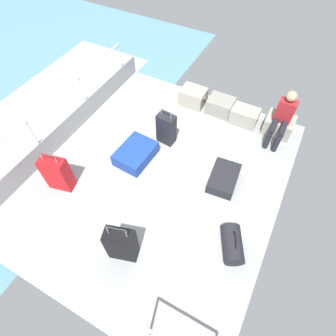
# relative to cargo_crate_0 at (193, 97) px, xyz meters

# --- Properties ---
(ground_plane) EXTENTS (4.40, 5.20, 0.06)m
(ground_plane) POSITION_rel_cargo_crate_0_xyz_m (0.30, -2.15, -0.23)
(ground_plane) COLOR #939699
(gunwale_port) EXTENTS (0.06, 5.20, 0.45)m
(gunwale_port) POSITION_rel_cargo_crate_0_xyz_m (-1.87, -2.15, 0.03)
(gunwale_port) COLOR #939699
(gunwale_port) RESTS_ON ground_plane
(railing_port) EXTENTS (0.04, 4.20, 1.02)m
(railing_port) POSITION_rel_cargo_crate_0_xyz_m (-1.87, -2.15, 0.58)
(railing_port) COLOR silver
(railing_port) RESTS_ON ground_plane
(sea_wake) EXTENTS (12.00, 12.00, 0.01)m
(sea_wake) POSITION_rel_cargo_crate_0_xyz_m (-3.30, -2.15, -0.54)
(sea_wake) COLOR #598C9E
(sea_wake) RESTS_ON ground_plane
(cargo_crate_0) EXTENTS (0.59, 0.44, 0.40)m
(cargo_crate_0) POSITION_rel_cargo_crate_0_xyz_m (0.00, 0.00, 0.00)
(cargo_crate_0) COLOR #9E9989
(cargo_crate_0) RESTS_ON ground_plane
(cargo_crate_1) EXTENTS (0.59, 0.45, 0.35)m
(cargo_crate_1) POSITION_rel_cargo_crate_0_xyz_m (0.66, 0.04, -0.02)
(cargo_crate_1) COLOR gray
(cargo_crate_1) RESTS_ON ground_plane
(cargo_crate_2) EXTENTS (0.61, 0.39, 0.36)m
(cargo_crate_2) POSITION_rel_cargo_crate_0_xyz_m (1.24, -0.04, -0.02)
(cargo_crate_2) COLOR gray
(cargo_crate_2) RESTS_ON ground_plane
(cargo_crate_3) EXTENTS (0.60, 0.49, 0.37)m
(cargo_crate_3) POSITION_rel_cargo_crate_0_xyz_m (1.96, 0.03, -0.01)
(cargo_crate_3) COLOR gray
(cargo_crate_3) RESTS_ON ground_plane
(passenger_seated) EXTENTS (0.34, 0.66, 1.07)m
(passenger_seated) POSITION_rel_cargo_crate_0_xyz_m (1.96, -0.15, 0.36)
(passenger_seated) COLOR maroon
(passenger_seated) RESTS_ON ground_plane
(suitcase_0) EXTENTS (0.48, 0.35, 0.93)m
(suitcase_0) POSITION_rel_cargo_crate_0_xyz_m (0.55, -3.71, 0.16)
(suitcase_0) COLOR black
(suitcase_0) RESTS_ON ground_plane
(suitcase_1) EXTENTS (0.54, 0.74, 0.23)m
(suitcase_1) POSITION_rel_cargo_crate_0_xyz_m (1.42, -1.73, -0.08)
(suitcase_1) COLOR black
(suitcase_1) RESTS_ON ground_plane
(suitcase_2) EXTENTS (0.48, 0.33, 0.87)m
(suitcase_2) POSITION_rel_cargo_crate_0_xyz_m (-1.15, -3.18, 0.16)
(suitcase_2) COLOR red
(suitcase_2) RESTS_ON ground_plane
(suitcase_3) EXTENTS (0.37, 0.26, 0.81)m
(suitcase_3) POSITION_rel_cargo_crate_0_xyz_m (0.01, -1.31, 0.14)
(suitcase_3) COLOR black
(suitcase_3) RESTS_ON ground_plane
(suitcase_4) EXTENTS (0.64, 0.82, 0.26)m
(suitcase_4) POSITION_rel_cargo_crate_0_xyz_m (-0.30, -2.00, -0.07)
(suitcase_4) COLOR navy
(suitcase_4) RESTS_ON ground_plane
(duffel_bag) EXTENTS (0.54, 0.66, 0.45)m
(duffel_bag) POSITION_rel_cargo_crate_0_xyz_m (1.99, -2.86, -0.04)
(duffel_bag) COLOR black
(duffel_bag) RESTS_ON ground_plane
(paper_cup) EXTENTS (0.08, 0.08, 0.10)m
(paper_cup) POSITION_rel_cargo_crate_0_xyz_m (-0.21, -0.96, -0.15)
(paper_cup) COLOR white
(paper_cup) RESTS_ON ground_plane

